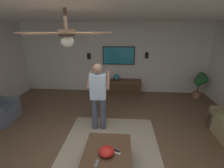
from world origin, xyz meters
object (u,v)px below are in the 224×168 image
at_px(person_standing, 98,94).
at_px(wall_speaker_left, 147,55).
at_px(bowl, 107,151).
at_px(vase_round, 116,77).
at_px(potted_plant_tall, 201,81).
at_px(remote_grey, 97,164).
at_px(remote_black, 115,151).
at_px(ceiling_fan, 66,35).
at_px(media_console, 118,87).
at_px(remote_white, 116,152).
at_px(coffee_table, 107,157).
at_px(wall_speaker_right, 89,56).
at_px(tv, 119,56).

relative_size(person_standing, wall_speaker_left, 7.45).
distance_m(bowl, vase_round, 3.61).
xyz_separation_m(potted_plant_tall, remote_grey, (-3.60, 3.08, -0.21)).
bearing_deg(wall_speaker_left, potted_plant_tall, -103.54).
bearing_deg(remote_black, remote_grey, 69.14).
distance_m(person_standing, ceiling_fan, 1.93).
height_order(media_console, remote_white, media_console).
bearing_deg(remote_white, remote_grey, -112.36).
distance_m(media_console, vase_round, 0.39).
relative_size(remote_black, ceiling_fan, 0.13).
distance_m(potted_plant_tall, bowl, 4.49).
relative_size(potted_plant_tall, remote_grey, 6.15).
height_order(person_standing, remote_grey, person_standing).
bearing_deg(potted_plant_tall, coffee_table, 138.55).
xyz_separation_m(media_console, person_standing, (-2.28, 0.39, 0.66)).
distance_m(remote_grey, vase_round, 3.84).
bearing_deg(remote_white, person_standing, 136.33).
bearing_deg(vase_round, remote_grey, 178.14).
bearing_deg(remote_white, vase_round, 118.04).
xyz_separation_m(media_console, remote_grey, (-3.79, 0.19, 0.14)).
xyz_separation_m(bowl, remote_white, (0.04, -0.16, -0.05)).
distance_m(remote_black, wall_speaker_right, 4.07).
bearing_deg(bowl, wall_speaker_left, -15.93).
distance_m(media_console, bowl, 3.58).
height_order(remote_white, remote_black, same).
bearing_deg(potted_plant_tall, wall_speaker_right, 83.64).
bearing_deg(wall_speaker_right, remote_grey, -166.98).
bearing_deg(remote_white, ceiling_fan, -143.53).
bearing_deg(person_standing, bowl, -168.46).
height_order(media_console, tv, tv).
bearing_deg(ceiling_fan, remote_grey, -111.86).
bearing_deg(ceiling_fan, remote_white, -79.02).
bearing_deg(remote_grey, person_standing, 13.78).
bearing_deg(remote_grey, media_console, 3.53).
bearing_deg(bowl, coffee_table, -7.71).
xyz_separation_m(remote_white, ceiling_fan, (-0.12, 0.62, 1.87)).
relative_size(media_console, wall_speaker_left, 7.73).
distance_m(coffee_table, potted_plant_tall, 4.46).
height_order(remote_grey, vase_round, vase_round).
relative_size(media_console, remote_grey, 11.33).
height_order(coffee_table, potted_plant_tall, potted_plant_tall).
bearing_deg(media_console, bowl, -1.01).
height_order(potted_plant_tall, remote_white, potted_plant_tall).
bearing_deg(remote_white, media_console, 116.99).
distance_m(person_standing, remote_black, 1.42).
bearing_deg(vase_round, ceiling_fan, 172.86).
distance_m(media_console, tv, 1.17).
bearing_deg(wall_speaker_left, ceiling_fan, 158.26).
distance_m(tv, wall_speaker_right, 1.13).
relative_size(person_standing, bowl, 6.39).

